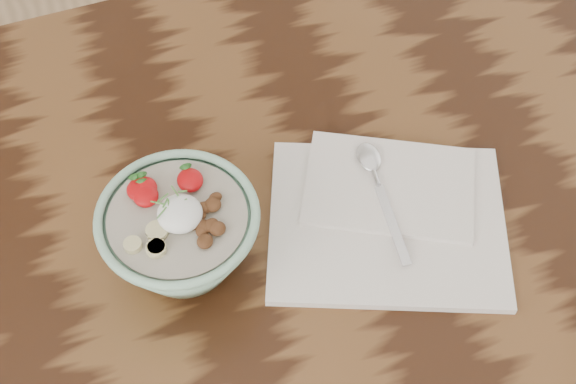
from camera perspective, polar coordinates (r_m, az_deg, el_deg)
name	(u,v)px	position (r cm, az deg, el deg)	size (l,w,h in cm)	color
table	(358,239)	(104.64, 5.00, -3.38)	(160.00, 90.00, 75.00)	black
breakfast_bowl	(181,234)	(87.55, -7.65, -2.97)	(17.49, 17.49, 11.66)	#90C2A5
napkin	(388,215)	(95.07, 7.09, -1.62)	(33.77, 30.88, 1.69)	white
spoon	(374,173)	(96.65, 6.16, 1.34)	(4.12, 17.69, 0.92)	silver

